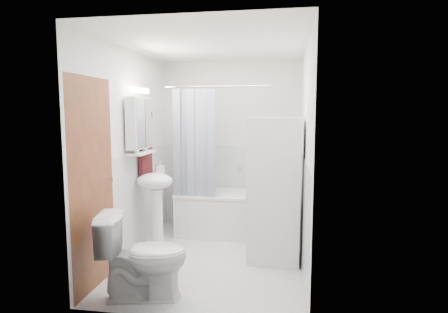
% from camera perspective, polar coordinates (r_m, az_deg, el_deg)
% --- Properties ---
extents(floor, '(2.60, 2.60, 0.00)m').
position_cam_1_polar(floor, '(4.47, -1.56, -15.26)').
color(floor, silver).
rests_on(floor, ground).
extents(room_walls, '(2.60, 2.60, 2.60)m').
position_cam_1_polar(room_walls, '(4.15, -1.62, 4.15)').
color(room_walls, silver).
rests_on(room_walls, ground).
extents(wainscot, '(1.98, 2.58, 2.58)m').
position_cam_1_polar(wainscot, '(4.56, -0.88, -6.89)').
color(wainscot, white).
rests_on(wainscot, ground).
extents(door, '(0.05, 2.00, 2.00)m').
position_cam_1_polar(door, '(3.99, -16.72, -3.27)').
color(door, brown).
rests_on(door, ground).
extents(bathtub, '(1.52, 0.72, 0.58)m').
position_cam_1_polar(bathtub, '(5.22, 1.43, -8.33)').
color(bathtub, white).
rests_on(bathtub, ground).
extents(tub_spout, '(0.04, 0.12, 0.04)m').
position_cam_1_polar(tub_spout, '(5.40, 4.04, -1.54)').
color(tub_spout, silver).
rests_on(tub_spout, room_walls).
extents(curtain_rod, '(1.70, 0.02, 0.02)m').
position_cam_1_polar(curtain_rod, '(4.75, 0.98, 10.65)').
color(curtain_rod, silver).
rests_on(curtain_rod, room_walls).
extents(shower_curtain, '(0.55, 0.02, 1.45)m').
position_cam_1_polar(shower_curtain, '(4.85, -4.62, 1.68)').
color(shower_curtain, '#121F41').
rests_on(shower_curtain, curtain_rod).
extents(sink, '(0.44, 0.37, 1.04)m').
position_cam_1_polar(sink, '(4.62, -10.42, -5.50)').
color(sink, white).
rests_on(sink, ground).
extents(medicine_cabinet, '(0.13, 0.50, 0.71)m').
position_cam_1_polar(medicine_cabinet, '(4.50, -12.79, 5.18)').
color(medicine_cabinet, white).
rests_on(medicine_cabinet, room_walls).
extents(shelf, '(0.18, 0.54, 0.02)m').
position_cam_1_polar(shelf, '(4.52, -12.50, 0.55)').
color(shelf, silver).
rests_on(shelf, room_walls).
extents(shower_caddy, '(0.22, 0.06, 0.02)m').
position_cam_1_polar(shower_caddy, '(5.35, 4.58, 1.07)').
color(shower_caddy, silver).
rests_on(shower_caddy, room_walls).
extents(towel, '(0.07, 0.34, 0.83)m').
position_cam_1_polar(towel, '(4.78, -11.88, 1.95)').
color(towel, '#53171E').
rests_on(towel, room_walls).
extents(washer_dryer, '(0.60, 0.59, 1.62)m').
position_cam_1_polar(washer_dryer, '(4.29, 7.69, -4.96)').
color(washer_dryer, white).
rests_on(washer_dryer, ground).
extents(toilet, '(0.86, 0.60, 0.77)m').
position_cam_1_polar(toilet, '(3.55, -12.18, -14.65)').
color(toilet, white).
rests_on(toilet, ground).
extents(soap_pump, '(0.08, 0.17, 0.08)m').
position_cam_1_polar(soap_pump, '(4.63, -9.66, -2.37)').
color(soap_pump, gray).
rests_on(soap_pump, sink).
extents(shelf_bottle, '(0.07, 0.18, 0.07)m').
position_cam_1_polar(shelf_bottle, '(4.38, -13.25, 0.97)').
color(shelf_bottle, gray).
rests_on(shelf_bottle, shelf).
extents(shelf_cup, '(0.10, 0.09, 0.10)m').
position_cam_1_polar(shelf_cup, '(4.63, -11.97, 1.48)').
color(shelf_cup, gray).
rests_on(shelf_cup, shelf).
extents(shampoo_a, '(0.13, 0.17, 0.13)m').
position_cam_1_polar(shampoo_a, '(5.35, 4.63, 1.88)').
color(shampoo_a, gray).
rests_on(shampoo_a, shower_caddy).
extents(shampoo_b, '(0.08, 0.21, 0.08)m').
position_cam_1_polar(shampoo_b, '(5.34, 5.91, 1.59)').
color(shampoo_b, '#2945A7').
rests_on(shampoo_b, shower_caddy).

